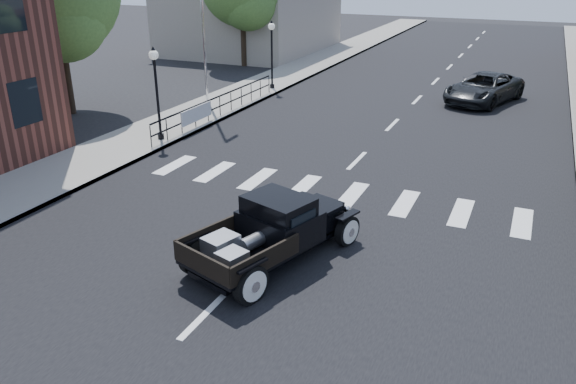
% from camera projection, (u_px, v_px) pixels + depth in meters
% --- Properties ---
extents(ground, '(120.00, 120.00, 0.00)m').
position_uv_depth(ground, '(271.00, 248.00, 13.87)').
color(ground, black).
rests_on(ground, ground).
extents(road, '(14.00, 80.00, 0.02)m').
position_uv_depth(road, '(408.00, 109.00, 26.51)').
color(road, black).
rests_on(road, ground).
extents(road_markings, '(12.00, 60.00, 0.06)m').
position_uv_depth(road_markings, '(380.00, 138.00, 22.30)').
color(road_markings, silver).
rests_on(road_markings, ground).
extents(sidewalk_left, '(3.00, 80.00, 0.15)m').
position_uv_depth(sidewalk_left, '(249.00, 92.00, 29.67)').
color(sidewalk_left, gray).
rests_on(sidewalk_left, ground).
extents(low_building_left, '(10.00, 12.00, 5.00)m').
position_uv_depth(low_building_left, '(252.00, 17.00, 42.12)').
color(low_building_left, '#AA9D8E').
rests_on(low_building_left, ground).
extents(railing, '(0.08, 10.00, 1.00)m').
position_uv_depth(railing, '(220.00, 104.00, 24.78)').
color(railing, black).
rests_on(railing, sidewalk_left).
extents(banner, '(0.04, 2.20, 0.60)m').
position_uv_depth(banner, '(197.00, 120.00, 23.14)').
color(banner, silver).
rests_on(banner, sidewalk_left).
extents(lamp_post_b, '(0.36, 0.36, 3.49)m').
position_uv_depth(lamp_post_b, '(157.00, 94.00, 21.04)').
color(lamp_post_b, black).
rests_on(lamp_post_b, sidewalk_left).
extents(lamp_post_c, '(0.36, 0.36, 3.49)m').
position_uv_depth(lamp_post_c, '(272.00, 55.00, 29.47)').
color(lamp_post_c, black).
rests_on(lamp_post_c, sidewalk_left).
extents(big_tree_near, '(5.54, 5.54, 8.14)m').
position_uv_depth(big_tree_near, '(59.00, 22.00, 24.29)').
color(big_tree_near, '#41662C').
rests_on(big_tree_near, ground).
extents(big_tree_far, '(5.25, 5.25, 7.71)m').
position_uv_depth(big_tree_far, '(243.00, 5.00, 35.60)').
color(big_tree_far, '#41662C').
rests_on(big_tree_far, ground).
extents(hotrod_pickup, '(3.46, 5.04, 1.60)m').
position_uv_depth(hotrod_pickup, '(273.00, 230.00, 13.01)').
color(hotrod_pickup, black).
rests_on(hotrod_pickup, ground).
extents(second_car, '(3.83, 5.56, 1.41)m').
position_uv_depth(second_car, '(484.00, 88.00, 27.45)').
color(second_car, black).
rests_on(second_car, ground).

